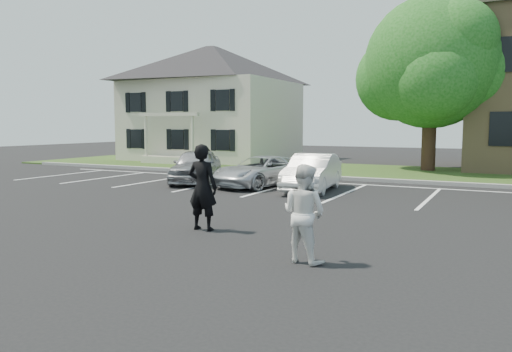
{
  "coord_description": "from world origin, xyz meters",
  "views": [
    {
      "loc": [
        5.06,
        -8.93,
        2.4
      ],
      "look_at": [
        0.0,
        1.0,
        1.25
      ],
      "focal_mm": 35.0,
      "sensor_mm": 36.0,
      "label": 1
    }
  ],
  "objects": [
    {
      "name": "man_white_shirt",
      "position": [
        1.91,
        -0.92,
        0.86
      ],
      "size": [
        0.97,
        0.83,
        1.72
      ],
      "primitive_type": "imported",
      "rotation": [
        0.0,
        0.0,
        2.91
      ],
      "color": "silver",
      "rests_on": "ground"
    },
    {
      "name": "grass_strip",
      "position": [
        0.0,
        16.0,
        0.04
      ],
      "size": [
        44.0,
        8.0,
        0.08
      ],
      "primitive_type": "cube",
      "color": "#1F3E13",
      "rests_on": "ground"
    },
    {
      "name": "house",
      "position": [
        -13.0,
        19.97,
        3.83
      ],
      "size": [
        10.3,
        9.22,
        7.6
      ],
      "color": "beige",
      "rests_on": "ground"
    },
    {
      "name": "ground_plane",
      "position": [
        0.0,
        0.0,
        0.0
      ],
      "size": [
        90.0,
        90.0,
        0.0
      ],
      "primitive_type": "plane",
      "color": "black",
      "rests_on": "ground"
    },
    {
      "name": "curb",
      "position": [
        0.0,
        12.0,
        0.07
      ],
      "size": [
        40.0,
        0.3,
        0.15
      ],
      "primitive_type": "cube",
      "color": "gray",
      "rests_on": "ground"
    },
    {
      "name": "car_silver_west",
      "position": [
        -6.47,
        8.25,
        0.7
      ],
      "size": [
        3.09,
        4.45,
        1.41
      ],
      "primitive_type": "imported",
      "rotation": [
        0.0,
        0.0,
        0.38
      ],
      "color": "#A2A2A7",
      "rests_on": "ground"
    },
    {
      "name": "car_silver_minivan",
      "position": [
        -3.51,
        8.36,
        0.59
      ],
      "size": [
        3.04,
        4.64,
        1.19
      ],
      "primitive_type": "imported",
      "rotation": [
        0.0,
        0.0,
        -0.27
      ],
      "color": "silver",
      "rests_on": "ground"
    },
    {
      "name": "stall_lines",
      "position": [
        1.4,
        8.95,
        0.01
      ],
      "size": [
        34.0,
        5.36,
        0.01
      ],
      "color": "white",
      "rests_on": "ground"
    },
    {
      "name": "man_black_suit",
      "position": [
        -1.12,
        0.52,
        0.98
      ],
      "size": [
        0.74,
        0.5,
        1.97
      ],
      "primitive_type": "imported",
      "rotation": [
        0.0,
        0.0,
        3.19
      ],
      "color": "black",
      "rests_on": "ground"
    },
    {
      "name": "car_white_sedan",
      "position": [
        -1.31,
        8.09,
        0.67
      ],
      "size": [
        1.9,
        4.19,
        1.33
      ],
      "primitive_type": "imported",
      "rotation": [
        0.0,
        0.0,
        0.12
      ],
      "color": "silver",
      "rests_on": "ground"
    },
    {
      "name": "tree",
      "position": [
        1.45,
        17.83,
        5.35
      ],
      "size": [
        7.8,
        7.2,
        8.8
      ],
      "color": "black",
      "rests_on": "ground"
    }
  ]
}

